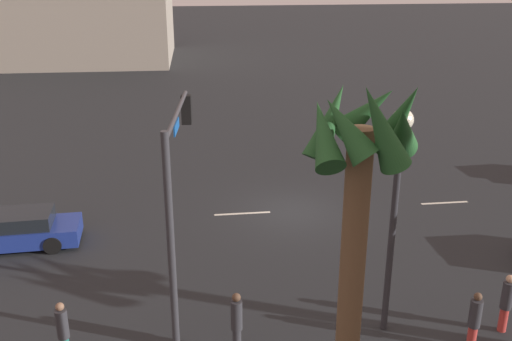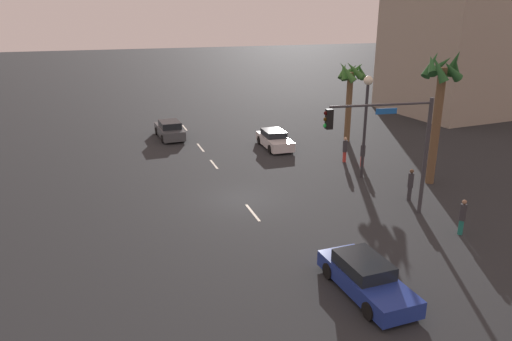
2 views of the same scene
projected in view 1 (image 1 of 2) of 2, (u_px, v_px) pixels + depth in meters
ground_plane at (291, 211)px, 23.96m from camera, size 220.00×220.00×0.00m
lane_stripe_2 at (444, 203)px, 24.76m from camera, size 2.08×0.14×0.01m
lane_stripe_3 at (242, 213)px, 23.72m from camera, size 2.32×0.14×0.01m
car_0 at (16, 231)px, 20.87m from camera, size 4.71×2.01×1.31m
traffic_signal at (177, 178)px, 15.97m from camera, size 0.83×5.63×6.09m
streetlamp at (397, 182)px, 14.83m from camera, size 0.56×0.56×6.42m
pedestrian_0 at (237, 322)px, 15.00m from camera, size 0.31×0.31×1.84m
pedestrian_1 at (474, 320)px, 15.19m from camera, size 0.45×0.45×1.75m
pedestrian_2 at (506, 302)px, 15.96m from camera, size 0.39×0.39×1.78m
pedestrian_3 at (63, 331)px, 14.72m from camera, size 0.41×0.41×1.77m
palm_tree_0 at (359, 191)px, 10.86m from camera, size 2.34×2.33×8.07m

